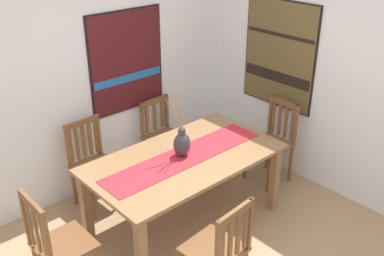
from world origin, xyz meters
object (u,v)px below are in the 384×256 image
at_px(centerpiece_vase, 182,144).
at_px(chair_0, 220,249).
at_px(chair_1, 163,136).
at_px(painting_on_back_wall, 127,61).
at_px(painting_on_side_wall, 279,55).
at_px(chair_4, 57,244).
at_px(chair_3, 92,162).
at_px(dining_table, 185,166).
at_px(chair_2, 273,140).

height_order(centerpiece_vase, chair_0, centerpiece_vase).
distance_m(centerpiece_vase, chair_1, 1.09).
distance_m(painting_on_back_wall, painting_on_side_wall, 1.68).
bearing_deg(painting_on_back_wall, chair_4, -142.33).
height_order(chair_0, chair_3, chair_0).
xyz_separation_m(chair_0, chair_4, (-0.90, 0.88, 0.01)).
bearing_deg(painting_on_back_wall, centerpiece_vase, -100.73).
distance_m(dining_table, chair_1, 1.04).
xyz_separation_m(dining_table, chair_0, (-0.43, -0.89, -0.17)).
xyz_separation_m(chair_4, painting_on_side_wall, (2.90, 0.21, 0.88)).
bearing_deg(chair_4, painting_on_side_wall, 4.06).
relative_size(chair_4, painting_on_back_wall, 0.88).
bearing_deg(dining_table, painting_on_side_wall, 7.26).
relative_size(centerpiece_vase, chair_3, 0.76).
bearing_deg(chair_0, centerpiece_vase, 65.44).
relative_size(dining_table, chair_2, 1.95).
xyz_separation_m(painting_on_back_wall, painting_on_side_wall, (1.37, -0.98, 0.02)).
bearing_deg(chair_4, chair_3, 46.79).
relative_size(chair_2, painting_on_back_wall, 0.85).
xyz_separation_m(centerpiece_vase, chair_0, (-0.42, -0.92, -0.40)).
bearing_deg(chair_3, painting_on_back_wall, 21.80).
distance_m(chair_2, painting_on_back_wall, 1.84).
xyz_separation_m(dining_table, painting_on_back_wall, (0.21, 1.18, 0.69)).
xyz_separation_m(centerpiece_vase, chair_3, (-0.46, 0.88, -0.40)).
bearing_deg(chair_4, painting_on_back_wall, 37.67).
bearing_deg(chair_4, chair_2, -0.61).
xyz_separation_m(chair_1, painting_on_side_wall, (1.12, -0.71, 0.90)).
xyz_separation_m(dining_table, painting_on_side_wall, (1.58, 0.20, 0.71)).
relative_size(dining_table, painting_on_side_wall, 1.52).
distance_m(chair_1, chair_3, 0.93).
relative_size(centerpiece_vase, chair_2, 0.75).
bearing_deg(chair_3, chair_1, 0.33).
xyz_separation_m(centerpiece_vase, chair_2, (1.30, -0.06, -0.40)).
distance_m(chair_2, chair_3, 1.99).
xyz_separation_m(chair_1, chair_4, (-1.79, -0.92, 0.02)).
height_order(chair_0, chair_1, chair_0).
distance_m(dining_table, chair_0, 1.00).
bearing_deg(chair_4, dining_table, 0.22).
bearing_deg(chair_4, chair_0, -44.55).
bearing_deg(dining_table, chair_4, -179.78).
bearing_deg(chair_0, chair_1, 63.70).
bearing_deg(dining_table, painting_on_back_wall, 79.91).
xyz_separation_m(chair_1, chair_3, (-0.93, -0.01, 0.02)).
bearing_deg(painting_on_back_wall, chair_1, -46.19).
bearing_deg(chair_2, chair_4, 179.39).
xyz_separation_m(chair_0, chair_2, (1.72, 0.85, 0.00)).
height_order(dining_table, chair_0, chair_0).
bearing_deg(dining_table, chair_2, -1.46).
relative_size(chair_0, painting_on_back_wall, 0.84).
xyz_separation_m(chair_2, painting_on_side_wall, (0.29, 0.23, 0.88)).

